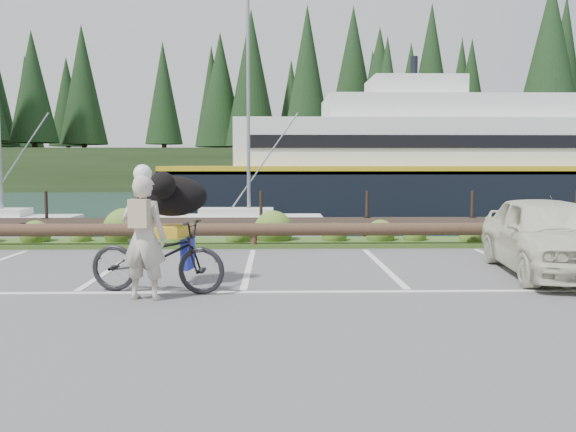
# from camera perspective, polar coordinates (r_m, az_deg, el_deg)

# --- Properties ---
(ground) EXTENTS (72.00, 72.00, 0.00)m
(ground) POSITION_cam_1_polar(r_m,az_deg,el_deg) (9.93, -4.12, -6.67)
(ground) COLOR #4F4E51
(harbor_backdrop) EXTENTS (170.00, 160.00, 30.00)m
(harbor_backdrop) POSITION_cam_1_polar(r_m,az_deg,el_deg) (88.26, -1.40, 3.52)
(harbor_backdrop) COLOR #1A353F
(harbor_backdrop) RESTS_ON ground
(vegetation_strip) EXTENTS (34.00, 1.60, 0.10)m
(vegetation_strip) POSITION_cam_1_polar(r_m,az_deg,el_deg) (15.15, -3.15, -2.50)
(vegetation_strip) COLOR #3D5B21
(vegetation_strip) RESTS_ON ground
(log_rail) EXTENTS (32.00, 0.30, 0.60)m
(log_rail) POSITION_cam_1_polar(r_m,az_deg,el_deg) (14.47, -3.24, -3.05)
(log_rail) COLOR #443021
(log_rail) RESTS_ON ground
(bicycle) EXTENTS (2.25, 1.15, 1.13)m
(bicycle) POSITION_cam_1_polar(r_m,az_deg,el_deg) (9.64, -12.13, -3.71)
(bicycle) COLOR black
(bicycle) RESTS_ON ground
(cyclist) EXTENTS (0.74, 0.56, 1.83)m
(cyclist) POSITION_cam_1_polar(r_m,az_deg,el_deg) (9.13, -13.33, -1.99)
(cyclist) COLOR #C0B5A3
(cyclist) RESTS_ON ground
(dog) EXTENTS (0.77, 1.23, 0.66)m
(dog) POSITION_cam_1_polar(r_m,az_deg,el_deg) (10.19, -10.78, 1.83)
(dog) COLOR black
(dog) RESTS_ON bicycle
(parked_car) EXTENTS (2.18, 4.37, 1.43)m
(parked_car) POSITION_cam_1_polar(r_m,az_deg,el_deg) (11.94, 23.15, -1.64)
(parked_car) COLOR beige
(parked_car) RESTS_ON ground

